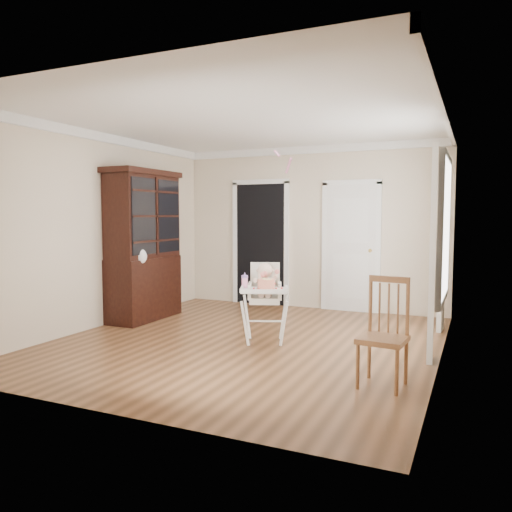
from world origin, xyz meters
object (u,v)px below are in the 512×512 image
at_px(china_cabinet, 144,245).
at_px(dining_chair, 384,336).
at_px(sippy_cup, 245,281).
at_px(high_chair, 265,293).
at_px(cake, 266,284).

distance_m(china_cabinet, dining_chair, 4.17).
bearing_deg(china_cabinet, sippy_cup, -19.66).
distance_m(high_chair, dining_chair, 1.91).
distance_m(sippy_cup, dining_chair, 2.00).
distance_m(cake, sippy_cup, 0.29).
bearing_deg(china_cabinet, high_chair, -13.81).
distance_m(cake, china_cabinet, 2.45).
height_order(cake, china_cabinet, china_cabinet).
distance_m(high_chair, china_cabinet, 2.32).
relative_size(cake, sippy_cup, 1.37).
relative_size(high_chair, cake, 3.83).
distance_m(cake, dining_chair, 1.74).
distance_m(high_chair, sippy_cup, 0.30).
bearing_deg(dining_chair, china_cabinet, 163.40).
relative_size(cake, china_cabinet, 0.12).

